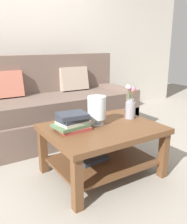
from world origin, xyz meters
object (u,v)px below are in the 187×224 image
Objects in this scene: coffee_table at (102,140)px; book_stack_main at (72,122)px; couch at (50,110)px; glass_hurricane_vase at (97,108)px; flower_pitcher at (130,104)px.

book_stack_main is (-0.27, 0.06, 0.21)m from coffee_table.
couch is 1.19m from coffee_table.
couch is at bearing 91.02° from coffee_table.
couch is 7.03× the size of book_stack_main.
coffee_table is 3.25× the size of book_stack_main.
coffee_table is at bearing -82.39° from glass_hurricane_vase.
flower_pitcher is at bearing -2.23° from glass_hurricane_vase.
glass_hurricane_vase is (-0.01, 0.07, 0.29)m from coffee_table.
book_stack_main is (-0.25, -1.12, 0.19)m from couch.
couch reaches higher than book_stack_main.
couch is 1.22m from flower_pitcher.
couch is at bearing 77.56° from book_stack_main.
glass_hurricane_vase is (0.26, 0.01, 0.08)m from book_stack_main.
coffee_table is at bearing -13.47° from book_stack_main.
couch is 1.16m from book_stack_main.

